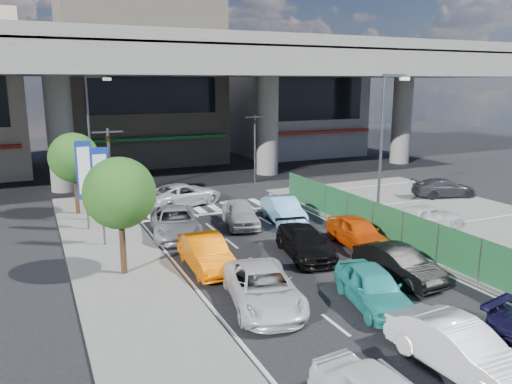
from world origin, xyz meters
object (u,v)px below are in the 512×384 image
sedan_white_front_mid (240,213)px  taxi_orange_left (206,253)px  traffic_light_right (255,131)px  sedan_black_mid (305,243)px  tree_far (74,158)px  wagon_silver_front_left (175,222)px  sedan_white_mid_left (263,288)px  crossing_wagon_silver (183,195)px  traffic_cone (367,219)px  traffic_light_left (109,152)px  taxi_teal_mid (373,287)px  street_lamp_right (384,136)px  parked_sedan_dgrey (444,188)px  taxi_orange_right (358,232)px  hatch_black_mid_right (398,264)px  signboard_near (101,183)px  street_lamp_left (92,127)px  parked_sedan_white (426,217)px  tree_near (120,193)px  hatch_white_back_mid (459,348)px  kei_truck_front_right (283,210)px  signboard_far (85,173)px

sedan_white_front_mid → taxi_orange_left: bearing=-113.3°
traffic_light_right → sedan_black_mid: size_ratio=1.19×
tree_far → wagon_silver_front_left: (4.10, -6.11, -2.70)m
sedan_white_mid_left → crossing_wagon_silver: 15.11m
traffic_cone → taxi_orange_left: bearing=-166.7°
wagon_silver_front_left → crossing_wagon_silver: bearing=79.6°
traffic_light_left → taxi_teal_mid: traffic_light_left is taller
wagon_silver_front_left → sedan_white_front_mid: bearing=14.2°
street_lamp_right → wagon_silver_front_left: (-10.87, 2.39, -4.08)m
sedan_white_front_mid → traffic_light_right: bearing=73.8°
sedan_white_front_mid → parked_sedan_dgrey: (14.93, 0.49, -0.01)m
taxi_orange_right → traffic_cone: size_ratio=5.40×
crossing_wagon_silver → parked_sedan_dgrey: crossing_wagon_silver is taller
taxi_teal_mid → traffic_cone: size_ratio=5.40×
parked_sedan_dgrey → wagon_silver_front_left: bearing=107.9°
taxi_teal_mid → hatch_black_mid_right: bearing=45.2°
signboard_near → tree_far: 6.54m
signboard_near → street_lamp_left: bearing=85.0°
street_lamp_left → parked_sedan_white: (14.60, -14.32, -4.01)m
tree_near → hatch_white_back_mid: (6.93, -10.55, -2.70)m
kei_truck_front_right → sedan_white_front_mid: bearing=-179.3°
sedan_white_front_mid → tree_far: bearing=155.1°
signboard_far → taxi_orange_right: size_ratio=1.16×
traffic_light_left → tree_far: (-1.60, 2.50, -0.55)m
taxi_orange_left → parked_sedan_dgrey: taxi_orange_left is taller
hatch_white_back_mid → tree_far: bearing=105.6°
street_lamp_right → kei_truck_front_right: street_lamp_right is taller
traffic_light_left → sedan_white_front_mid: size_ratio=1.30×
street_lamp_right → signboard_far: bearing=161.3°
traffic_light_left → wagon_silver_front_left: traffic_light_left is taller
street_lamp_right → street_lamp_left: 18.06m
parked_sedan_white → signboard_far: bearing=62.7°
street_lamp_right → taxi_teal_mid: 11.51m
tree_far → kei_truck_front_right: size_ratio=1.15×
parked_sedan_white → sedan_white_mid_left: bearing=108.8°
traffic_cone → tree_far: bearing=147.6°
taxi_orange_right → crossing_wagon_silver: (-5.24, 11.03, 0.01)m
street_lamp_left → kei_truck_front_right: street_lamp_left is taller
taxi_teal_mid → kei_truck_front_right: bearing=91.9°
taxi_orange_left → taxi_teal_mid: bearing=-52.5°
taxi_orange_left → wagon_silver_front_left: same height
hatch_white_back_mid → hatch_black_mid_right: 6.35m
signboard_near → traffic_cone: 13.74m
kei_truck_front_right → hatch_white_back_mid: bearing=-90.7°
signboard_far → crossing_wagon_silver: 7.27m
tree_near → wagon_silver_front_left: bearing=53.1°
wagon_silver_front_left → signboard_near: bearing=-163.8°
taxi_teal_mid → traffic_cone: bearing=67.2°
traffic_light_left → tree_far: size_ratio=1.08×
sedan_black_mid → hatch_white_back_mid: bearing=-84.7°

